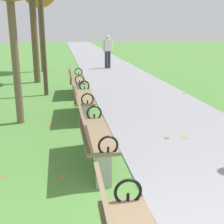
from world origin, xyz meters
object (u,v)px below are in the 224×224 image
at_px(park_bench_2, 93,134).
at_px(park_bench_3, 81,96).
at_px(park_bench_4, 75,79).
at_px(pedestrian_walking, 108,50).

height_order(park_bench_2, park_bench_3, same).
bearing_deg(park_bench_3, park_bench_2, -90.00).
height_order(park_bench_3, park_bench_4, same).
xyz_separation_m(park_bench_4, pedestrian_walking, (1.90, 5.70, 0.44)).
distance_m(park_bench_3, park_bench_4, 2.43).
height_order(park_bench_2, pedestrian_walking, pedestrian_walking).
height_order(park_bench_3, pedestrian_walking, pedestrian_walking).
relative_size(park_bench_2, park_bench_4, 0.99).
relative_size(park_bench_3, pedestrian_walking, 1.00).
height_order(park_bench_2, park_bench_4, same).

